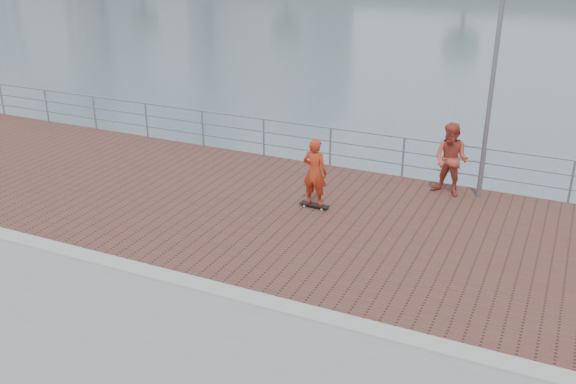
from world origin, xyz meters
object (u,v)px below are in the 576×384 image
at_px(bystander, 451,160).
at_px(guardrail, 366,147).
at_px(street_lamp, 495,39).
at_px(skateboarder, 315,172).

bearing_deg(bystander, guardrail, 177.16).
distance_m(guardrail, bystander, 2.50).
xyz_separation_m(street_lamp, bystander, (-0.71, 0.21, -2.99)).
height_order(guardrail, street_lamp, street_lamp).
distance_m(guardrail, skateboarder, 2.86).
xyz_separation_m(skateboarder, bystander, (2.70, 2.14, 0.01)).
relative_size(guardrail, skateboarder, 24.01).
height_order(skateboarder, bystander, bystander).
relative_size(skateboarder, bystander, 0.89).
bearing_deg(street_lamp, skateboarder, -150.50).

